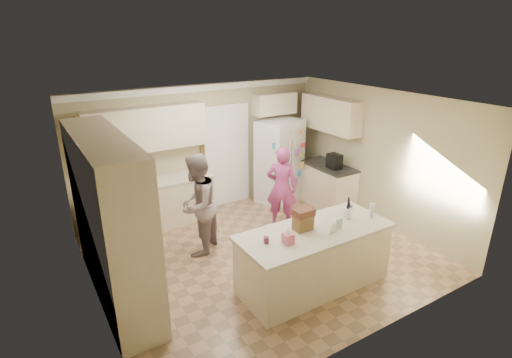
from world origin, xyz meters
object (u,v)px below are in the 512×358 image
dollhouse_body (303,223)px  utensil_crock (347,213)px  coffee_maker (334,161)px  tissue_box (288,238)px  island_base (314,259)px  refrigerator (279,161)px  teen_boy (197,205)px  teen_girl (282,188)px

dollhouse_body → utensil_crock: bearing=-3.6°
utensil_crock → coffee_maker: bearing=52.9°
tissue_box → dollhouse_body: bearing=26.6°
coffee_maker → island_base: coffee_maker is taller
refrigerator → island_base: bearing=-132.3°
utensil_crock → island_base: bearing=-175.6°
island_base → refrigerator: bearing=64.5°
coffee_maker → teen_boy: (-3.09, -0.12, -0.20)m
refrigerator → coffee_maker: 1.21m
tissue_box → teen_girl: (1.25, 1.93, -0.20)m
refrigerator → teen_boy: bearing=-171.9°
tissue_box → dollhouse_body: size_ratio=0.54×
coffee_maker → teen_boy: teen_boy is taller
refrigerator → utensil_crock: bearing=-121.2°
teen_girl → teen_boy: bearing=43.4°
coffee_maker → island_base: bearing=-137.2°
utensil_crock → teen_girl: (0.05, 1.78, -0.20)m
refrigerator → teen_girl: refrigerator is taller
refrigerator → tissue_box: 3.57m
refrigerator → coffee_maker: (0.66, -1.00, 0.17)m
coffee_maker → utensil_crock: coffee_maker is taller
dollhouse_body → teen_boy: (-0.89, 1.68, -0.17)m
utensil_crock → dollhouse_body: 0.80m
coffee_maker → dollhouse_body: coffee_maker is taller
utensil_crock → dollhouse_body: (-0.80, 0.05, 0.04)m
island_base → dollhouse_body: size_ratio=8.46×
tissue_box → teen_girl: 2.31m
refrigerator → utensil_crock: size_ratio=12.00×
tissue_box → dollhouse_body: 0.45m
teen_girl → tissue_box: bearing=98.8°
coffee_maker → tissue_box: 3.28m
coffee_maker → tissue_box: coffee_maker is taller
island_base → tissue_box: bearing=-169.7°
island_base → teen_girl: 1.99m
refrigerator → dollhouse_body: (-1.54, -2.80, 0.14)m
island_base → dollhouse_body: (-0.15, 0.10, 0.60)m
refrigerator → teen_girl: 1.28m
island_base → teen_boy: (-1.04, 1.78, 0.43)m
island_base → teen_boy: size_ratio=1.27×
island_base → dollhouse_body: 0.62m
dollhouse_body → teen_boy: 1.91m
coffee_maker → teen_boy: bearing=-177.8°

